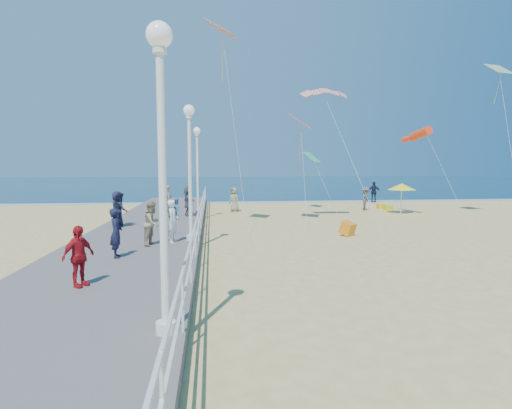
{
  "coord_description": "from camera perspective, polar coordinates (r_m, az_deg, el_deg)",
  "views": [
    {
      "loc": [
        -4.53,
        -15.95,
        3.34
      ],
      "look_at": [
        -2.5,
        2.0,
        1.6
      ],
      "focal_mm": 28.0,
      "sensor_mm": 36.0,
      "label": 1
    }
  ],
  "objects": [
    {
      "name": "beach_walker_b",
      "position": [
        38.38,
        16.51,
        1.72
      ],
      "size": [
        1.21,
        0.76,
        1.92
      ],
      "primitive_type": "imported",
      "rotation": [
        0.0,
        0.0,
        2.86
      ],
      "color": "#181E35",
      "rests_on": "ground"
    },
    {
      "name": "spectator_1",
      "position": [
        15.36,
        -14.58,
        -2.6
      ],
      "size": [
        0.87,
        0.97,
        1.64
      ],
      "primitive_type": "imported",
      "rotation": [
        0.0,
        0.0,
        1.21
      ],
      "color": "#9C8D6B",
      "rests_on": "boardwalk"
    },
    {
      "name": "railing",
      "position": [
        16.1,
        -8.25,
        -2.02
      ],
      "size": [
        0.05,
        42.0,
        0.55
      ],
      "color": "white",
      "rests_on": "boardwalk"
    },
    {
      "name": "woman_holding_toddler",
      "position": [
        15.73,
        -11.78,
        -2.34
      ],
      "size": [
        0.54,
        0.68,
        1.65
      ],
      "primitive_type": "imported",
      "rotation": [
        0.0,
        0.0,
        1.31
      ],
      "color": "white",
      "rests_on": "boardwalk"
    },
    {
      "name": "surf_line",
      "position": [
        36.88,
        0.64,
        0.35
      ],
      "size": [
        160.0,
        1.2,
        0.04
      ],
      "primitive_type": "cube",
      "color": "silver",
      "rests_on": "ground"
    },
    {
      "name": "ground",
      "position": [
        16.92,
        9.26,
        -5.96
      ],
      "size": [
        160.0,
        160.0,
        0.0
      ],
      "primitive_type": "plane",
      "color": "#E3C776",
      "rests_on": "ground"
    },
    {
      "name": "lamp_post_far",
      "position": [
        24.97,
        -8.38,
        6.18
      ],
      "size": [
        0.44,
        0.44,
        5.32
      ],
      "color": "white",
      "rests_on": "boardwalk"
    },
    {
      "name": "beach_chair_right",
      "position": [
        32.61,
        17.43,
        -0.28
      ],
      "size": [
        0.55,
        0.55,
        0.4
      ],
      "primitive_type": "cube",
      "color": "#FDAD1A",
      "rests_on": "ground"
    },
    {
      "name": "beach_walker_c",
      "position": [
        29.38,
        -3.13,
        0.71
      ],
      "size": [
        1.0,
        1.03,
        1.78
      ],
      "primitive_type": "imported",
      "rotation": [
        0.0,
        0.0,
        -0.85
      ],
      "color": "gray",
      "rests_on": "ground"
    },
    {
      "name": "beach_umbrella",
      "position": [
        29.68,
        20.09,
        2.41
      ],
      "size": [
        1.9,
        1.9,
        2.14
      ],
      "color": "white",
      "rests_on": "ground"
    },
    {
      "name": "lamp_post_near",
      "position": [
        7.01,
        -13.31,
        7.97
      ],
      "size": [
        0.44,
        0.44,
        5.32
      ],
      "color": "white",
      "rests_on": "boardwalk"
    },
    {
      "name": "spectator_3",
      "position": [
        10.7,
        -24.04,
        -6.77
      ],
      "size": [
        0.8,
        0.94,
        1.51
      ],
      "primitive_type": "imported",
      "rotation": [
        0.0,
        0.0,
        0.99
      ],
      "color": "red",
      "rests_on": "boardwalk"
    },
    {
      "name": "spectator_4",
      "position": [
        20.74,
        -19.23,
        -0.57
      ],
      "size": [
        0.55,
        0.84,
        1.72
      ],
      "primitive_type": "imported",
      "rotation": [
        0.0,
        0.0,
        1.57
      ],
      "color": "#1A1A39",
      "rests_on": "boardwalk"
    },
    {
      "name": "kite_diamond_multi",
      "position": [
        30.55,
        31.38,
        16.21
      ],
      "size": [
        1.57,
        1.4,
        0.78
      ],
      "primitive_type": "cube",
      "rotation": [
        0.6,
        0.0,
        0.22
      ],
      "color": "blue"
    },
    {
      "name": "box_kite",
      "position": [
        19.66,
        12.96,
        -3.54
      ],
      "size": [
        0.87,
        0.9,
        0.74
      ],
      "primitive_type": "cube",
      "rotation": [
        0.31,
        0.0,
        0.68
      ],
      "color": "#E54B0D",
      "rests_on": "ground"
    },
    {
      "name": "kite_diamond_pink",
      "position": [
        23.53,
        6.39,
        11.62
      ],
      "size": [
        1.65,
        1.8,
        0.85
      ],
      "primitive_type": "cube",
      "rotation": [
        0.6,
        0.0,
        1.24
      ],
      "color": "#FF5D8C"
    },
    {
      "name": "kite_parafoil",
      "position": [
        24.56,
        9.77,
        15.73
      ],
      "size": [
        2.78,
        0.94,
        0.65
      ],
      "primitive_type": null,
      "rotation": [
        0.44,
        0.0,
        0.0
      ],
      "color": "red"
    },
    {
      "name": "kite_diamond_redwhite",
      "position": [
        21.46,
        -4.89,
        23.56
      ],
      "size": [
        1.81,
        1.93,
        0.81
      ],
      "primitive_type": "cube",
      "rotation": [
        0.53,
        0.0,
        1.2
      ],
      "color": "red"
    },
    {
      "name": "ocean",
      "position": [
        81.15,
        -3.24,
        3.15
      ],
      "size": [
        160.0,
        90.0,
        0.05
      ],
      "primitive_type": "cube",
      "color": "#0B2E46",
      "rests_on": "ground"
    },
    {
      "name": "spectator_7",
      "position": [
        20.36,
        -18.79,
        -0.72
      ],
      "size": [
        0.79,
        0.93,
        1.68
      ],
      "primitive_type": "imported",
      "rotation": [
        0.0,
        0.0,
        1.78
      ],
      "color": "#181E34",
      "rests_on": "boardwalk"
    },
    {
      "name": "spectator_5",
      "position": [
        23.89,
        -9.67,
        0.49
      ],
      "size": [
        0.86,
        1.72,
        1.78
      ],
      "primitive_type": "imported",
      "rotation": [
        0.0,
        0.0,
        1.78
      ],
      "color": "#5A595E",
      "rests_on": "boardwalk"
    },
    {
      "name": "spectator_6",
      "position": [
        23.29,
        -12.44,
        0.42
      ],
      "size": [
        0.64,
        0.79,
        1.86
      ],
      "primitive_type": "imported",
      "rotation": [
        0.0,
        0.0,
        1.24
      ],
      "color": "gray",
      "rests_on": "boardwalk"
    },
    {
      "name": "spectator_0",
      "position": [
        13.62,
        -19.37,
        -3.85
      ],
      "size": [
        0.51,
        0.66,
        1.6
      ],
      "primitive_type": "imported",
      "rotation": [
        0.0,
        0.0,
        1.81
      ],
      "color": "#161831",
      "rests_on": "boardwalk"
    },
    {
      "name": "beach_walker_a",
      "position": [
        31.26,
        15.4,
        0.81
      ],
      "size": [
        1.22,
        1.32,
        1.78
      ],
      "primitive_type": "imported",
      "rotation": [
        0.0,
        0.0,
        0.94
      ],
      "color": "#4F4E53",
      "rests_on": "ground"
    },
    {
      "name": "kite_windsock",
      "position": [
        28.11,
        22.4,
        9.31
      ],
      "size": [
        1.04,
        2.85,
        1.12
      ],
      "primitive_type": "cylinder",
      "rotation": [
        1.36,
        0.0,
        0.17
      ],
      "color": "#FF3C15"
    },
    {
      "name": "lamp_post_mid",
      "position": [
        15.98,
        -9.45,
        6.58
      ],
      "size": [
        0.44,
        0.44,
        5.32
      ],
      "color": "white",
      "rests_on": "boardwalk"
    },
    {
      "name": "kite_diamond_green",
      "position": [
        31.23,
        7.98,
        6.73
      ],
      "size": [
        1.6,
        1.64,
        0.79
      ],
      "primitive_type": "cube",
      "rotation": [
        0.65,
        0.0,
        0.92
      ],
      "color": "#28BD7C"
    },
    {
      "name": "beach_chair_left",
      "position": [
        31.86,
        18.36,
        -0.44
      ],
      "size": [
        0.55,
        0.55,
        0.4
      ],
      "primitive_type": "cube",
      "color": "#D0DE17",
      "rests_on": "ground"
    },
    {
      "name": "boardwalk",
      "position": [
        16.53,
        -16.76,
        -5.69
      ],
      "size": [
        5.0,
        44.0,
        0.4
      ],
      "primitive_type": "cube",
      "color": "slate",
      "rests_on": "ground"
    },
    {
      "name": "toddler_held",
      "position": [
        15.81,
        -11.22,
        -0.66
      ],
      "size": [
        0.41,
        0.48,
        0.84
      ],
      "primitive_type": "imported",
      "rotation": [
        0.0,
        0.0,
        1.31
      ],
      "color": "#388CD3",
      "rests_on": "boardwalk"
    }
  ]
}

